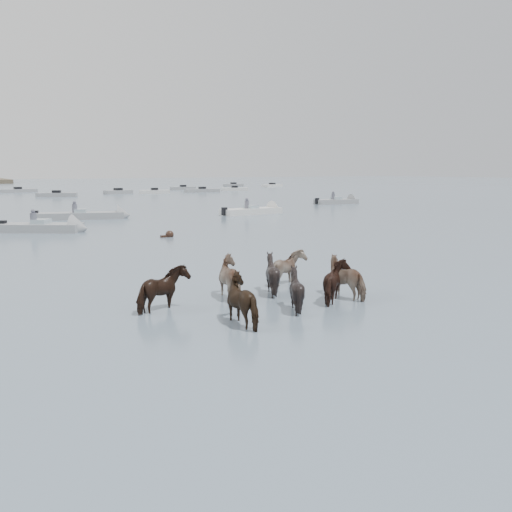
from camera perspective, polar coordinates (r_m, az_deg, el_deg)
ground at (r=13.97m, az=2.35°, el=-5.51°), size 400.00×400.00×0.00m
pony_herd at (r=14.52m, az=1.94°, el=-2.97°), size 6.69×4.45×1.32m
swimming_pony at (r=28.79m, az=-9.25°, el=2.21°), size 0.72×0.44×0.44m
motorboat_b at (r=32.83m, az=-20.66°, el=2.81°), size 5.00×3.99×1.92m
motorboat_c at (r=40.75m, az=-16.96°, el=4.13°), size 6.70×3.50×1.92m
motorboat_d at (r=43.37m, az=0.32°, el=4.81°), size 5.78×2.11×1.92m
motorboat_e at (r=56.85m, az=9.13°, el=5.74°), size 5.24×2.22×1.92m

